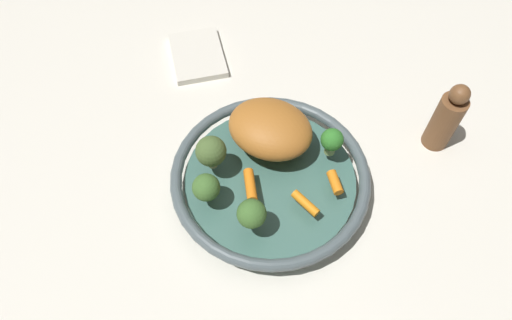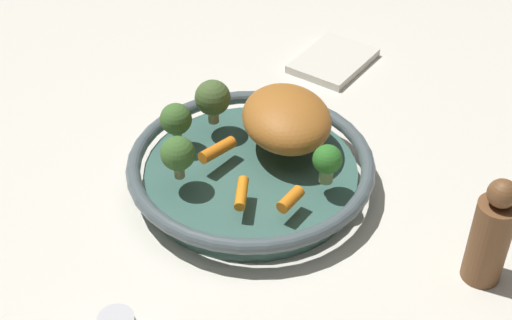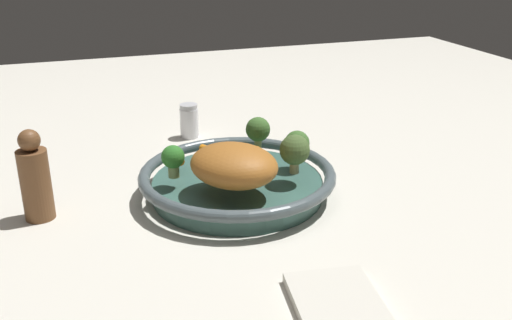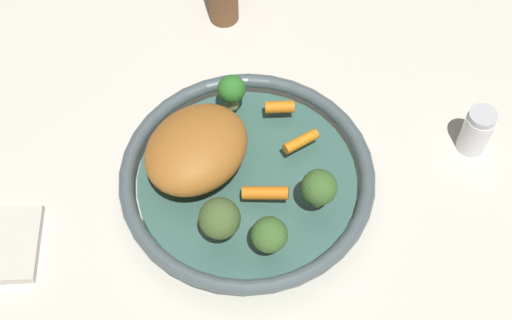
{
  "view_description": "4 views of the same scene",
  "coord_description": "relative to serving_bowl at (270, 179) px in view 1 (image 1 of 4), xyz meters",
  "views": [
    {
      "loc": [
        -0.37,
        0.17,
        0.71
      ],
      "look_at": [
        0.02,
        0.02,
        0.07
      ],
      "focal_mm": 32.2,
      "sensor_mm": 36.0,
      "label": 1
    },
    {
      "loc": [
        -0.7,
        -0.36,
        0.68
      ],
      "look_at": [
        -0.03,
        -0.02,
        0.08
      ],
      "focal_mm": 51.45,
      "sensor_mm": 36.0,
      "label": 2
    },
    {
      "loc": [
        0.89,
        -0.27,
        0.44
      ],
      "look_at": [
        0.02,
        0.03,
        0.07
      ],
      "focal_mm": 40.78,
      "sensor_mm": 36.0,
      "label": 3
    },
    {
      "loc": [
        0.08,
        0.49,
        0.85
      ],
      "look_at": [
        -0.01,
        0.0,
        0.08
      ],
      "focal_mm": 50.3,
      "sensor_mm": 36.0,
      "label": 4
    }
  ],
  "objects": [
    {
      "name": "ground_plane",
      "position": [
        0.0,
        0.0,
        -0.03
      ],
      "size": [
        2.51,
        2.51,
        0.0
      ],
      "primitive_type": "plane",
      "color": "silver"
    },
    {
      "name": "broccoli_floret_edge",
      "position": [
        -0.01,
        0.11,
        0.05
      ],
      "size": [
        0.05,
        0.05,
        0.05
      ],
      "color": "tan",
      "rests_on": "serving_bowl"
    },
    {
      "name": "broccoli_floret_mid",
      "position": [
        -0.08,
        0.07,
        0.06
      ],
      "size": [
        0.05,
        0.05,
        0.06
      ],
      "color": "tan",
      "rests_on": "serving_bowl"
    },
    {
      "name": "baby_carrot_center",
      "position": [
        -0.06,
        -0.09,
        0.03
      ],
      "size": [
        0.04,
        0.02,
        0.02
      ],
      "primitive_type": "cylinder",
      "rotation": [
        1.58,
        0.0,
        4.56
      ],
      "color": "orange",
      "rests_on": "serving_bowl"
    },
    {
      "name": "roast_chicken_piece",
      "position": [
        0.06,
        -0.02,
        0.06
      ],
      "size": [
        0.19,
        0.19,
        0.07
      ],
      "primitive_type": "ellipsoid",
      "rotation": [
        0.0,
        0.0,
        0.72
      ],
      "color": "#AE6727",
      "rests_on": "serving_bowl"
    },
    {
      "name": "broccoli_floret_large",
      "position": [
        0.05,
        0.09,
        0.06
      ],
      "size": [
        0.05,
        0.05,
        0.07
      ],
      "color": "tan",
      "rests_on": "serving_bowl"
    },
    {
      "name": "baby_carrot_left",
      "position": [
        -0.02,
        0.04,
        0.03
      ],
      "size": [
        0.06,
        0.03,
        0.02
      ],
      "primitive_type": "cylinder",
      "rotation": [
        1.67,
        0.0,
        1.32
      ],
      "color": "orange",
      "rests_on": "serving_bowl"
    },
    {
      "name": "serving_bowl",
      "position": [
        0.0,
        0.0,
        0.0
      ],
      "size": [
        0.34,
        0.34,
        0.05
      ],
      "color": "#3D665B",
      "rests_on": "ground_plane"
    },
    {
      "name": "dish_towel",
      "position": [
        0.36,
        0.02,
        -0.02
      ],
      "size": [
        0.16,
        0.13,
        0.01
      ],
      "primitive_type": "cube",
      "rotation": [
        0.0,
        0.0,
        -0.14
      ],
      "color": "silver",
      "rests_on": "ground_plane"
    },
    {
      "name": "pepper_mill",
      "position": [
        -0.02,
        -0.33,
        0.04
      ],
      "size": [
        0.05,
        0.05,
        0.15
      ],
      "color": "brown",
      "rests_on": "ground_plane"
    },
    {
      "name": "baby_carrot_right",
      "position": [
        -0.08,
        -0.03,
        0.03
      ],
      "size": [
        0.05,
        0.03,
        0.02
      ],
      "primitive_type": "cylinder",
      "rotation": [
        1.52,
        0.0,
        1.96
      ],
      "color": "orange",
      "rests_on": "serving_bowl"
    },
    {
      "name": "broccoli_floret_small",
      "position": [
        0.0,
        -0.11,
        0.06
      ],
      "size": [
        0.04,
        0.04,
        0.06
      ],
      "color": "#95AB66",
      "rests_on": "serving_bowl"
    }
  ]
}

